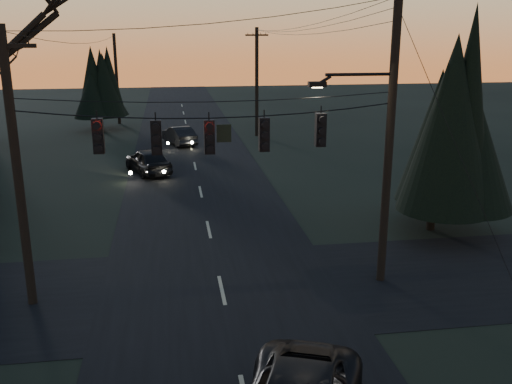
{
  "coord_description": "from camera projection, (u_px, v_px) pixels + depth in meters",
  "views": [
    {
      "loc": [
        -1.5,
        -7.24,
        8.35
      ],
      "look_at": [
        1.05,
        9.36,
        3.54
      ],
      "focal_mm": 40.0,
      "sensor_mm": 36.0,
      "label": 1
    }
  ],
  "objects": [
    {
      "name": "utility_pole_far_r",
      "position": [
        257.0,
        136.0,
        46.31
      ],
      "size": [
        1.8,
        0.3,
        8.5
      ],
      "primitive_type": null,
      "color": "black",
      "rests_on": "ground"
    },
    {
      "name": "span_signal_assembly",
      "position": [
        211.0,
        135.0,
        17.42
      ],
      "size": [
        11.5,
        0.44,
        1.59
      ],
      "color": "black",
      "rests_on": "ground"
    },
    {
      "name": "cross_road",
      "position": [
        222.0,
        290.0,
        18.9
      ],
      "size": [
        60.0,
        7.0,
        0.02
      ],
      "primitive_type": "cube",
      "color": "black",
      "rests_on": "ground"
    },
    {
      "name": "evergreen_dist",
      "position": [
        98.0,
        86.0,
        47.78
      ],
      "size": [
        3.59,
        3.59,
        6.26
      ],
      "color": "black",
      "rests_on": "ground"
    },
    {
      "name": "utility_pole_right",
      "position": [
        380.0,
        280.0,
        19.7
      ],
      "size": [
        5.0,
        0.3,
        10.0
      ],
      "primitive_type": null,
      "color": "black",
      "rests_on": "ground"
    },
    {
      "name": "evergreen_right",
      "position": [
        440.0,
        121.0,
        23.37
      ],
      "size": [
        4.06,
        4.06,
        8.27
      ],
      "color": "black",
      "rests_on": "ground"
    },
    {
      "name": "utility_pole_left",
      "position": [
        33.0,
        303.0,
        18.03
      ],
      "size": [
        1.8,
        0.3,
        8.5
      ],
      "primitive_type": null,
      "color": "black",
      "rests_on": "ground"
    },
    {
      "name": "sedan_oncoming_b",
      "position": [
        179.0,
        136.0,
        42.59
      ],
      "size": [
        2.7,
        4.39,
        1.37
      ],
      "primitive_type": "imported",
      "rotation": [
        0.0,
        0.0,
        3.47
      ],
      "color": "black",
      "rests_on": "ground"
    },
    {
      "name": "main_road",
      "position": [
        203.0,
        203.0,
        28.4
      ],
      "size": [
        8.0,
        120.0,
        0.02
      ],
      "primitive_type": "cube",
      "color": "black",
      "rests_on": "ground"
    },
    {
      "name": "sedan_oncoming_a",
      "position": [
        148.0,
        161.0,
        34.09
      ],
      "size": [
        3.22,
        4.73,
        1.5
      ],
      "primitive_type": "imported",
      "rotation": [
        0.0,
        0.0,
        3.51
      ],
      "color": "black",
      "rests_on": "ground"
    },
    {
      "name": "utility_pole_far_l",
      "position": [
        120.0,
        124.0,
        52.24
      ],
      "size": [
        0.3,
        0.3,
        8.0
      ],
      "primitive_type": null,
      "color": "black",
      "rests_on": "ground"
    }
  ]
}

